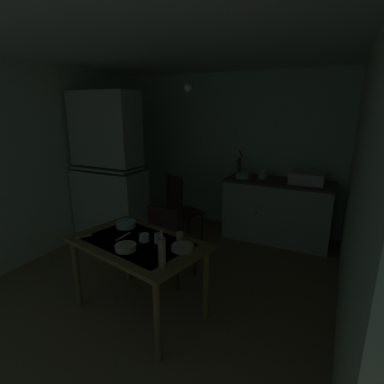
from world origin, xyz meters
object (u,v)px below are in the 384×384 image
object	(u,v)px
mug_tall	(159,238)
glass_bottle	(162,252)
hand_pump	(239,165)
sink_basin	(307,178)
mixing_bowl_counter	(243,176)
chair_by_counter	(181,208)
chair_far_side	(170,241)
dining_table	(138,251)
serving_bowl_wide	(126,247)
hutch_cabinet	(109,175)

from	to	relation	value
mug_tall	glass_bottle	xyz separation A→B (m)	(0.26, -0.35, 0.08)
hand_pump	sink_basin	bearing A→B (deg)	-2.68
mixing_bowl_counter	glass_bottle	xyz separation A→B (m)	(0.17, -2.50, -0.07)
chair_by_counter	chair_far_side	bearing A→B (deg)	-68.00
sink_basin	dining_table	xyz separation A→B (m)	(-1.15, -2.26, -0.33)
serving_bowl_wide	mug_tall	size ratio (longest dim) A/B	2.10
serving_bowl_wide	chair_by_counter	bearing A→B (deg)	103.77
hutch_cabinet	hand_pump	size ratio (longest dim) A/B	5.36
hutch_cabinet	mug_tall	size ratio (longest dim) A/B	25.04
sink_basin	serving_bowl_wide	size ratio (longest dim) A/B	2.51
dining_table	chair_by_counter	bearing A→B (deg)	104.66
hand_pump	dining_table	xyz separation A→B (m)	(-0.19, -2.31, -0.42)
sink_basin	glass_bottle	xyz separation A→B (m)	(-0.71, -2.55, -0.11)
sink_basin	serving_bowl_wide	bearing A→B (deg)	-114.90
sink_basin	serving_bowl_wide	xyz separation A→B (m)	(-1.13, -2.44, -0.21)
hand_pump	serving_bowl_wide	bearing A→B (deg)	-93.85
dining_table	sink_basin	bearing A→B (deg)	62.98
mixing_bowl_counter	chair_far_side	distance (m)	1.69
sink_basin	mug_tall	distance (m)	2.41
hutch_cabinet	chair_by_counter	size ratio (longest dim) A/B	2.11
hand_pump	mixing_bowl_counter	xyz separation A→B (m)	(0.09, -0.10, -0.13)
mug_tall	chair_far_side	bearing A→B (deg)	110.91
mixing_bowl_counter	serving_bowl_wide	size ratio (longest dim) A/B	1.22
hand_pump	hutch_cabinet	bearing A→B (deg)	-142.04
chair_by_counter	serving_bowl_wide	xyz separation A→B (m)	(0.43, -1.75, 0.25)
mixing_bowl_counter	serving_bowl_wide	bearing A→B (deg)	-96.18
hutch_cabinet	chair_by_counter	distance (m)	1.10
sink_basin	hand_pump	bearing A→B (deg)	177.32
hutch_cabinet	sink_basin	xyz separation A→B (m)	(2.46, 1.12, -0.02)
hutch_cabinet	dining_table	xyz separation A→B (m)	(1.31, -1.14, -0.34)
chair_by_counter	mug_tall	world-z (taller)	chair_by_counter
serving_bowl_wide	hand_pump	bearing A→B (deg)	86.15
chair_far_side	serving_bowl_wide	world-z (taller)	chair_far_side
dining_table	mug_tall	xyz separation A→B (m)	(0.19, 0.06, 0.14)
hand_pump	chair_by_counter	xyz separation A→B (m)	(-0.60, -0.74, -0.55)
mug_tall	serving_bowl_wide	bearing A→B (deg)	-124.70
mug_tall	sink_basin	bearing A→B (deg)	66.30
hand_pump	mug_tall	bearing A→B (deg)	-89.97
hutch_cabinet	serving_bowl_wide	bearing A→B (deg)	-44.89
chair_far_side	sink_basin	bearing A→B (deg)	54.75
sink_basin	mixing_bowl_counter	size ratio (longest dim) A/B	2.05
sink_basin	serving_bowl_wide	distance (m)	2.70
chair_by_counter	glass_bottle	bearing A→B (deg)	-65.33
mixing_bowl_counter	chair_by_counter	bearing A→B (deg)	-137.02
hutch_cabinet	mixing_bowl_counter	xyz separation A→B (m)	(1.59, 1.07, -0.06)
sink_basin	chair_by_counter	world-z (taller)	sink_basin
serving_bowl_wide	mug_tall	xyz separation A→B (m)	(0.17, 0.24, 0.02)
dining_table	mug_tall	bearing A→B (deg)	17.94
sink_basin	serving_bowl_wide	world-z (taller)	sink_basin
serving_bowl_wide	sink_basin	bearing A→B (deg)	65.10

